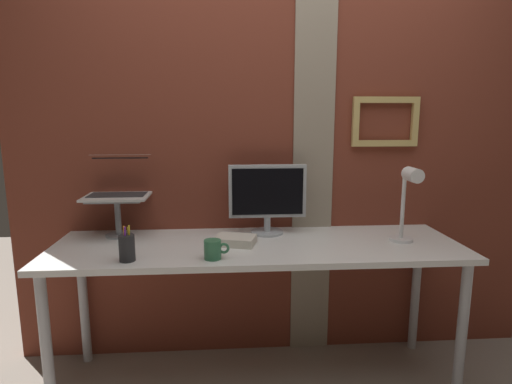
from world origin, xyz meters
TOP-DOWN VIEW (x-y plane):
  - brick_wall_back at (0.00, 0.49)m, footprint 3.03×0.16m
  - desk at (-0.15, 0.12)m, footprint 2.07×0.62m
  - monitor at (-0.08, 0.31)m, footprint 0.42×0.18m
  - laptop_stand at (-0.89, 0.31)m, footprint 0.28×0.22m
  - laptop at (-0.89, 0.38)m, footprint 0.33×0.29m
  - desk_lamp at (0.60, 0.07)m, footprint 0.12×0.20m
  - pen_cup at (-0.75, -0.09)m, footprint 0.07×0.07m
  - coffee_mug at (-0.37, -0.09)m, footprint 0.12×0.08m
  - paper_clutter_stack at (-0.26, 0.12)m, footprint 0.23×0.19m

SIDE VIEW (x-z plane):
  - desk at x=-0.15m, z-range 0.31..1.07m
  - paper_clutter_stack at x=-0.26m, z-range 0.76..0.81m
  - coffee_mug at x=-0.37m, z-range 0.77..0.85m
  - pen_cup at x=-0.75m, z-range 0.74..0.91m
  - laptop_stand at x=-0.89m, z-range 0.80..1.01m
  - monitor at x=-0.08m, z-range 0.79..1.17m
  - desk_lamp at x=0.60m, z-range 0.81..1.21m
  - laptop at x=-0.89m, z-range 0.92..1.14m
  - brick_wall_back at x=0.00m, z-range 0.00..2.41m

